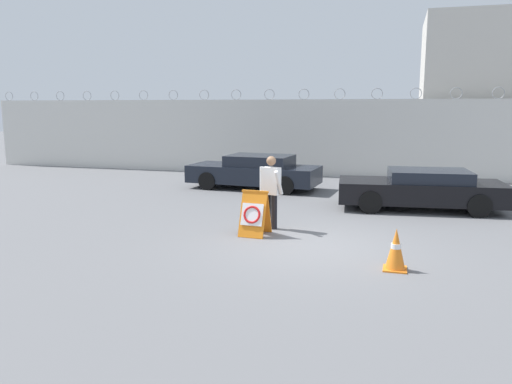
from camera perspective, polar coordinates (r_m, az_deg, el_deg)
The scene contains 8 objects.
ground_plane at distance 10.94m, azimuth 6.42°, elevation -6.18°, with size 90.00×90.00×0.00m, color slate.
perimeter_wall at distance 21.65m, azimuth 11.43°, elevation 6.01°, with size 36.00×0.30×3.75m.
building_block at distance 25.55m, azimuth 26.91°, elevation 9.81°, with size 7.54×5.14×6.97m.
barricade_sign at distance 11.68m, azimuth -0.18°, elevation -2.43°, with size 0.66×0.76×1.07m.
security_guard at distance 12.22m, azimuth 1.72°, elevation 0.43°, with size 0.64×0.53×1.80m.
traffic_cone_near at distance 9.61m, azimuth 15.69°, elevation -6.33°, with size 0.43×0.43×0.79m.
parked_car_front_coupe at distance 18.31m, azimuth -0.12°, elevation 2.35°, with size 4.88×2.22×1.25m.
parked_car_rear_sedan at distance 15.40m, azimuth 18.39°, elevation 0.33°, with size 4.83×2.28×1.17m.
Camera 1 is at (1.69, -10.39, 2.99)m, focal length 35.00 mm.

